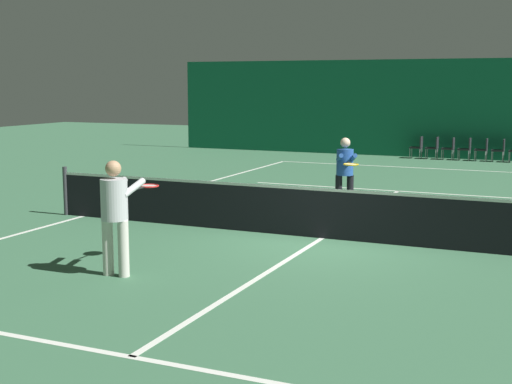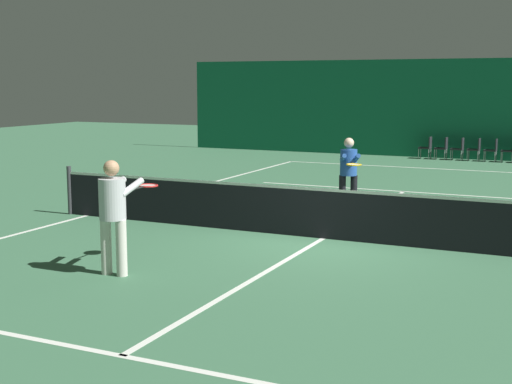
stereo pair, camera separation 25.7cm
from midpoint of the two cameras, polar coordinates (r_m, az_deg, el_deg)
ground_plane at (r=13.46m, az=5.94°, el=-3.72°), size 60.00×60.00×0.00m
backdrop_curtain at (r=28.33m, az=16.41°, el=6.38°), size 23.00×0.12×3.79m
court_line_baseline_far at (r=24.88m, az=14.95°, el=1.79°), size 11.00×0.10×0.00m
court_line_service_far at (r=19.53m, az=12.10°, el=0.04°), size 8.25×0.10×0.00m
court_line_service_near at (r=7.94m, az=-9.75°, el=-12.80°), size 8.25×0.10×0.00m
court_line_sideline_left at (r=16.07m, az=-12.93°, el=-1.84°), size 0.10×23.80×0.00m
court_line_centre at (r=13.46m, az=5.94°, el=-3.71°), size 0.10×12.80×0.00m
tennis_net at (r=13.36m, az=5.98°, el=-1.58°), size 12.00×0.10×1.07m
player_near at (r=10.92m, az=-10.62°, el=-1.29°), size 0.46×1.40×1.76m
player_far at (r=16.21m, az=7.88°, el=1.85°), size 0.87×1.38×1.67m
courtside_chair_0 at (r=28.07m, az=13.77°, el=3.59°), size 0.44×0.44×0.84m
courtside_chair_1 at (r=27.96m, az=14.98°, el=3.52°), size 0.44×0.44×0.84m
courtside_chair_2 at (r=27.86m, az=16.20°, el=3.46°), size 0.44×0.44×0.84m
courtside_chair_3 at (r=27.78m, az=17.42°, el=3.39°), size 0.44×0.44×0.84m
courtside_chair_4 at (r=27.71m, az=18.66°, el=3.32°), size 0.44×0.44×0.84m
courtside_chair_5 at (r=27.65m, az=19.89°, el=3.24°), size 0.44×0.44×0.84m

